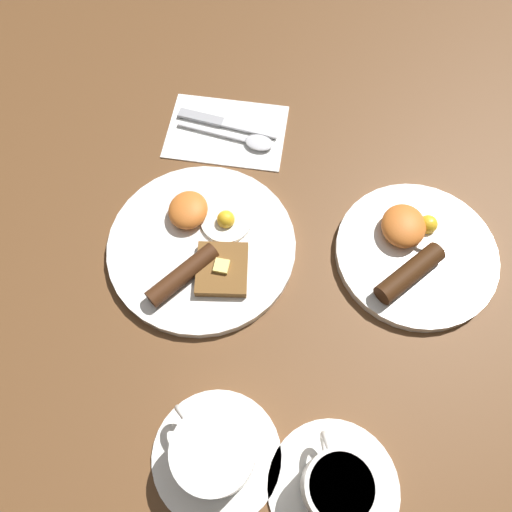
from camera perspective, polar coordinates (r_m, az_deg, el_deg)
ground_plane at (r=0.73m, az=-6.15°, el=0.87°), size 3.00×3.00×0.00m
breakfast_plate_near at (r=0.72m, az=-6.20°, el=1.26°), size 0.27×0.27×0.04m
breakfast_plate_far at (r=0.75m, az=17.65°, el=0.58°), size 0.23×0.23×0.05m
teacup_near at (r=0.62m, az=-4.79°, el=-21.54°), size 0.16×0.16×0.08m
teacup_far at (r=0.63m, az=9.17°, el=-24.57°), size 0.16×0.16×0.07m
napkin at (r=0.85m, az=-3.40°, el=14.07°), size 0.14×0.20×0.01m
knife at (r=0.85m, az=-3.91°, el=15.01°), size 0.03×0.17×0.01m
spoon at (r=0.83m, az=-0.87°, el=13.10°), size 0.04×0.16×0.01m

